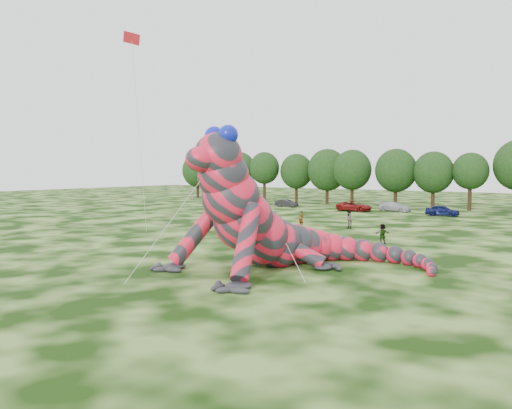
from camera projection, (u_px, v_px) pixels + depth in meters
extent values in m
plane|color=#16330A|center=(226.00, 279.00, 28.28)|extent=(240.00, 240.00, 0.00)
cube|color=red|center=(132.00, 38.00, 41.10)|extent=(1.57, 0.95, 1.17)
cylinder|color=silver|center=(140.00, 144.00, 44.49)|extent=(0.02, 0.02, 17.89)
cylinder|color=#382314|center=(147.00, 233.00, 47.87)|extent=(0.08, 0.08, 0.24)
imported|color=silver|center=(245.00, 200.00, 87.91)|extent=(4.30, 2.43, 1.38)
imported|color=black|center=(287.00, 203.00, 81.73)|extent=(3.92, 1.77, 1.25)
imported|color=maroon|center=(354.00, 206.00, 73.64)|extent=(5.26, 2.48, 1.45)
imported|color=#B3B7BE|center=(395.00, 207.00, 73.22)|extent=(5.03, 2.71, 1.38)
imported|color=#0F164B|center=(442.00, 211.00, 65.95)|extent=(4.41, 2.04, 1.46)
imported|color=gray|center=(349.00, 220.00, 51.80)|extent=(1.15, 1.08, 1.88)
imported|color=gray|center=(382.00, 234.00, 41.47)|extent=(1.32, 1.57, 1.69)
imported|color=gray|center=(253.00, 210.00, 65.11)|extent=(0.72, 0.90, 1.62)
imported|color=gray|center=(301.00, 219.00, 52.89)|extent=(0.76, 0.62, 1.78)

